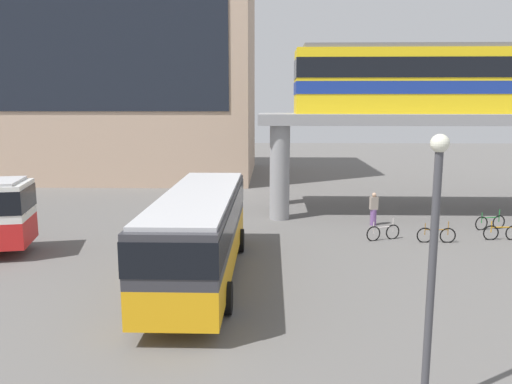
{
  "coord_description": "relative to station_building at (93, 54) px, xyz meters",
  "views": [
    {
      "loc": [
        2.81,
        -14.5,
        6.28
      ],
      "look_at": [
        2.14,
        9.0,
        2.2
      ],
      "focal_mm": 35.22,
      "sensor_mm": 36.0,
      "label": 1
    }
  ],
  "objects": [
    {
      "name": "bicycle_silver",
      "position": [
        21.14,
        -22.37,
        -10.43
      ],
      "size": [
        1.7,
        0.68,
        1.04
      ],
      "color": "black",
      "rests_on": "ground_plane"
    },
    {
      "name": "lamp_post",
      "position": [
        19.0,
        -35.9,
        -7.36
      ],
      "size": [
        0.36,
        0.36,
        5.75
      ],
      "color": "#3F3F44",
      "rests_on": "ground_plane"
    },
    {
      "name": "bus_main",
      "position": [
        13.27,
        -27.98,
        -8.8
      ],
      "size": [
        2.8,
        11.05,
        3.22
      ],
      "color": "orange",
      "rests_on": "ground_plane"
    },
    {
      "name": "train",
      "position": [
        27.81,
        -15.86,
        -3.03
      ],
      "size": [
        21.22,
        2.96,
        3.84
      ],
      "color": "yellow",
      "rests_on": "elevated_platform"
    },
    {
      "name": "bicycle_green",
      "position": [
        27.07,
        -20.15,
        -10.43
      ],
      "size": [
        1.73,
        0.58,
        1.04
      ],
      "color": "black",
      "rests_on": "ground_plane"
    },
    {
      "name": "pedestrian_near_building",
      "position": [
        21.27,
        -19.4,
        -9.96
      ],
      "size": [
        0.44,
        0.33,
        1.75
      ],
      "color": "#724C8C",
      "rests_on": "ground_plane"
    },
    {
      "name": "station_building",
      "position": [
        0.0,
        0.0,
        0.0
      ],
      "size": [
        28.29,
        15.79,
        21.57
      ],
      "color": "tan",
      "rests_on": "ground_plane"
    },
    {
      "name": "bicycle_orange",
      "position": [
        26.74,
        -22.22,
        -10.43
      ],
      "size": [
        1.79,
        0.1,
        1.04
      ],
      "color": "black",
      "rests_on": "ground_plane"
    },
    {
      "name": "elevated_platform",
      "position": [
        29.49,
        -15.86,
        -5.87
      ],
      "size": [
        28.73,
        5.9,
        5.79
      ],
      "color": "gray",
      "rests_on": "ground_plane"
    },
    {
      "name": "ground_plane",
      "position": [
        12.99,
        -20.98,
        -10.79
      ],
      "size": [
        120.0,
        120.0,
        0.0
      ],
      "primitive_type": "plane",
      "color": "#605E5B"
    },
    {
      "name": "bicycle_brown",
      "position": [
        23.49,
        -22.78,
        -10.43
      ],
      "size": [
        1.79,
        0.09,
        1.04
      ],
      "color": "black",
      "rests_on": "ground_plane"
    }
  ]
}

